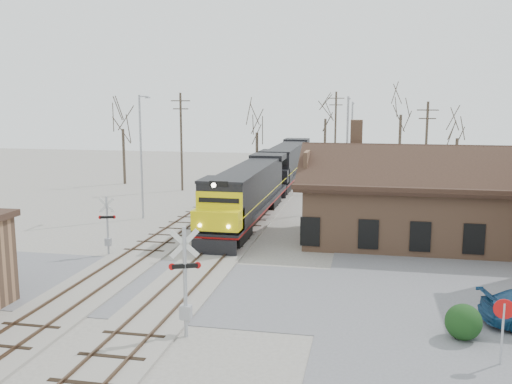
% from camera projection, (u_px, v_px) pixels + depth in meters
% --- Properties ---
extents(ground, '(140.00, 140.00, 0.00)m').
position_uv_depth(ground, '(183.00, 288.00, 28.35)').
color(ground, '#A29D92').
rests_on(ground, ground).
extents(road, '(60.00, 9.00, 0.03)m').
position_uv_depth(road, '(183.00, 288.00, 28.34)').
color(road, '#5C5C61').
rests_on(road, ground).
extents(track_main, '(3.40, 90.00, 0.24)m').
position_uv_depth(track_main, '(247.00, 223.00, 42.85)').
color(track_main, '#A29D92').
rests_on(track_main, ground).
extents(track_siding, '(3.40, 90.00, 0.24)m').
position_uv_depth(track_siding, '(189.00, 221.00, 43.72)').
color(track_siding, '#A29D92').
rests_on(track_siding, ground).
extents(depot, '(15.20, 9.31, 7.90)m').
position_uv_depth(depot, '(416.00, 206.00, 37.24)').
color(depot, '#8A6247').
rests_on(depot, ground).
extents(locomotive_lead, '(2.95, 19.78, 4.39)m').
position_uv_depth(locomotive_lead, '(247.00, 193.00, 42.60)').
color(locomotive_lead, black).
rests_on(locomotive_lead, ground).
extents(locomotive_trailing, '(2.95, 19.78, 4.16)m').
position_uv_depth(locomotive_trailing, '(286.00, 164.00, 62.01)').
color(locomotive_trailing, black).
rests_on(locomotive_trailing, ground).
extents(crossbuck_near, '(1.20, 0.57, 4.46)m').
position_uv_depth(crossbuck_near, '(185.00, 286.00, 22.29)').
color(crossbuck_near, '#A5A8AD').
rests_on(crossbuck_near, ground).
extents(crossbuck_far, '(1.00, 0.39, 3.59)m').
position_uv_depth(crossbuck_far, '(108.00, 227.00, 34.07)').
color(crossbuck_far, '#A5A8AD').
rests_on(crossbuck_far, ground).
extents(do_not_enter_sign, '(0.73, 0.11, 2.44)m').
position_uv_depth(do_not_enter_sign, '(503.00, 320.00, 19.93)').
color(do_not_enter_sign, '#A5A8AD').
rests_on(do_not_enter_sign, ground).
extents(hedge_a, '(1.42, 1.42, 1.42)m').
position_uv_depth(hedge_a, '(463.00, 322.00, 22.24)').
color(hedge_a, black).
rests_on(hedge_a, ground).
extents(streetlight_a, '(0.25, 2.04, 9.59)m').
position_uv_depth(streetlight_a, '(142.00, 151.00, 44.09)').
color(streetlight_a, '#A5A8AD').
rests_on(streetlight_a, ground).
extents(streetlight_b, '(0.25, 2.04, 9.50)m').
position_uv_depth(streetlight_b, '(347.00, 148.00, 47.22)').
color(streetlight_b, '#A5A8AD').
rests_on(streetlight_b, ground).
extents(streetlight_c, '(0.25, 2.04, 8.99)m').
position_uv_depth(streetlight_c, '(352.00, 141.00, 57.89)').
color(streetlight_c, '#A5A8AD').
rests_on(streetlight_c, ground).
extents(utility_pole_a, '(2.00, 0.24, 9.89)m').
position_uv_depth(utility_pole_a, '(181.00, 140.00, 57.62)').
color(utility_pole_a, '#382D23').
rests_on(utility_pole_a, ground).
extents(utility_pole_b, '(2.00, 0.24, 10.14)m').
position_uv_depth(utility_pole_b, '(335.00, 132.00, 69.58)').
color(utility_pole_b, '#382D23').
rests_on(utility_pole_b, ground).
extents(utility_pole_c, '(2.00, 0.24, 9.03)m').
position_uv_depth(utility_pole_c, '(426.00, 147.00, 54.49)').
color(utility_pole_c, '#382D23').
rests_on(utility_pole_c, ground).
extents(tree_a, '(4.02, 4.02, 9.86)m').
position_uv_depth(tree_a, '(123.00, 120.00, 61.84)').
color(tree_a, '#382D23').
rests_on(tree_a, ground).
extents(tree_b, '(3.68, 3.68, 9.01)m').
position_uv_depth(tree_b, '(257.00, 125.00, 64.16)').
color(tree_b, '#382D23').
rests_on(tree_b, ground).
extents(tree_c, '(4.48, 4.48, 10.97)m').
position_uv_depth(tree_c, '(326.00, 110.00, 73.62)').
color(tree_c, '#382D23').
rests_on(tree_c, ground).
extents(tree_d, '(5.00, 5.00, 12.25)m').
position_uv_depth(tree_d, '(401.00, 104.00, 64.46)').
color(tree_d, '#382D23').
rests_on(tree_d, ground).
extents(tree_e, '(3.47, 3.47, 8.51)m').
position_uv_depth(tree_e, '(458.00, 130.00, 59.33)').
color(tree_e, '#382D23').
rests_on(tree_e, ground).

